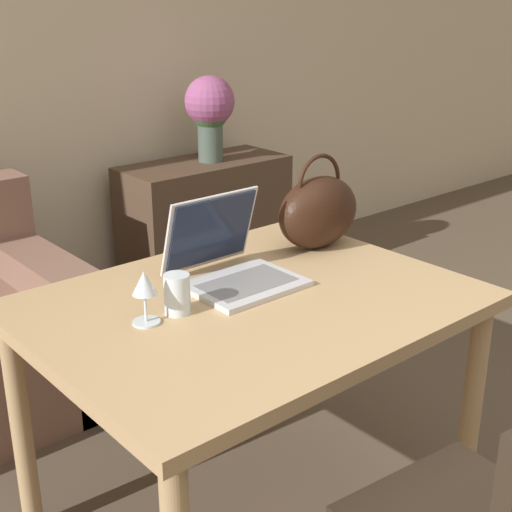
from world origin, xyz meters
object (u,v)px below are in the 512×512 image
at_px(wine_glass, 144,288).
at_px(handbag, 318,211).
at_px(drinking_glass, 177,294).
at_px(flower_vase, 210,109).
at_px(laptop, 229,259).

height_order(wine_glass, handbag, handbag).
distance_m(drinking_glass, handbag, 0.67).
bearing_deg(flower_vase, handbag, -113.83).
xyz_separation_m(laptop, drinking_glass, (-0.25, -0.09, -0.01)).
relative_size(drinking_glass, handbag, 0.34).
height_order(laptop, flower_vase, flower_vase).
relative_size(laptop, flower_vase, 0.73).
height_order(handbag, flower_vase, flower_vase).
bearing_deg(wine_glass, drinking_glass, -0.55).
bearing_deg(wine_glass, handbag, 9.75).
bearing_deg(flower_vase, laptop, -125.44).
relative_size(laptop, wine_glass, 2.28).
distance_m(drinking_glass, wine_glass, 0.11).
bearing_deg(flower_vase, drinking_glass, -129.69).
height_order(laptop, wine_glass, laptop).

